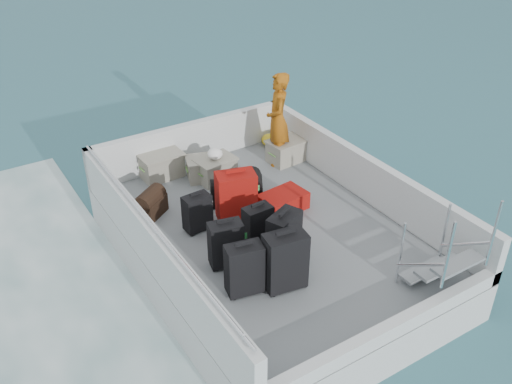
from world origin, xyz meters
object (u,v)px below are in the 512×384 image
at_px(suitcase_8, 283,202).
at_px(crate_1, 206,169).
at_px(suitcase_1, 226,245).
at_px(suitcase_4, 258,225).
at_px(crate_3, 287,151).
at_px(passenger, 278,120).
at_px(suitcase_2, 197,213).
at_px(suitcase_7, 284,236).
at_px(crate_0, 161,166).
at_px(suitcase_3, 285,262).
at_px(crate_2, 216,170).
at_px(suitcase_0, 244,270).
at_px(suitcase_5, 236,197).

xyz_separation_m(suitcase_8, crate_1, (-0.54, 1.43, 0.04)).
xyz_separation_m(suitcase_1, suitcase_4, (0.60, 0.19, -0.04)).
xyz_separation_m(suitcase_4, crate_3, (1.67, 1.72, -0.10)).
bearing_deg(passenger, suitcase_2, -34.41).
bearing_deg(suitcase_7, suitcase_4, 81.78).
bearing_deg(suitcase_2, crate_0, 80.05).
xyz_separation_m(suitcase_3, crate_3, (1.88, 2.66, -0.21)).
xyz_separation_m(suitcase_4, suitcase_7, (0.12, -0.45, 0.05)).
xyz_separation_m(suitcase_8, crate_2, (-0.42, 1.30, 0.04)).
bearing_deg(suitcase_7, suitcase_2, 97.04).
relative_size(suitcase_0, crate_2, 1.17).
distance_m(suitcase_1, crate_2, 2.21).
xyz_separation_m(crate_3, passenger, (-0.16, 0.05, 0.61)).
distance_m(suitcase_4, suitcase_8, 0.92).
relative_size(suitcase_3, suitcase_8, 1.13).
distance_m(suitcase_5, suitcase_7, 1.09).
relative_size(suitcase_0, suitcase_1, 1.07).
height_order(suitcase_2, crate_2, suitcase_2).
bearing_deg(suitcase_3, crate_0, 101.17).
height_order(suitcase_7, crate_0, suitcase_7).
relative_size(suitcase_5, crate_1, 1.34).
height_order(crate_2, crate_3, crate_3).
xyz_separation_m(suitcase_3, passenger, (1.72, 2.71, 0.41)).
bearing_deg(suitcase_5, crate_1, 98.12).
height_order(suitcase_0, crate_0, suitcase_0).
xyz_separation_m(suitcase_3, crate_0, (-0.15, 3.32, -0.19)).
xyz_separation_m(suitcase_1, suitcase_5, (0.64, 0.83, 0.06)).
bearing_deg(suitcase_8, suitcase_5, 72.51).
height_order(suitcase_3, crate_1, suitcase_3).
height_order(crate_2, passenger, passenger).
relative_size(suitcase_4, passenger, 0.36).
relative_size(suitcase_4, suitcase_7, 0.86).
height_order(suitcase_0, crate_3, suitcase_0).
xyz_separation_m(crate_0, crate_2, (0.70, -0.57, -0.02)).
bearing_deg(suitcase_8, crate_2, 11.83).
relative_size(suitcase_3, suitcase_5, 1.02).
relative_size(suitcase_2, suitcase_8, 0.81).
distance_m(suitcase_4, crate_1, 1.94).
bearing_deg(suitcase_2, suitcase_7, -63.36).
distance_m(suitcase_7, suitcase_8, 1.16).
xyz_separation_m(suitcase_4, passenger, (1.51, 1.76, 0.51)).
bearing_deg(crate_1, suitcase_2, -122.20).
relative_size(crate_1, crate_3, 0.94).
bearing_deg(crate_0, crate_1, -37.62).
height_order(suitcase_5, crate_0, suitcase_5).
xyz_separation_m(suitcase_3, suitcase_7, (0.33, 0.50, -0.06)).
height_order(suitcase_2, suitcase_4, suitcase_4).
bearing_deg(suitcase_2, suitcase_4, -55.51).
xyz_separation_m(suitcase_5, crate_3, (1.63, 1.08, -0.20)).
height_order(suitcase_0, suitcase_5, suitcase_5).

